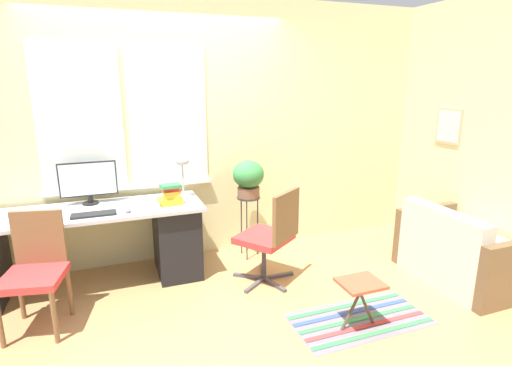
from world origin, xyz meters
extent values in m
plane|color=tan|center=(0.00, 0.00, 0.00)|extent=(14.00, 14.00, 0.00)
cube|color=beige|center=(0.00, 0.74, 1.35)|extent=(9.00, 0.06, 2.70)
cube|color=white|center=(-0.79, 0.70, 1.50)|extent=(0.76, 0.02, 1.38)
cube|color=white|center=(-0.79, 0.69, 1.50)|extent=(0.69, 0.01, 1.31)
cube|color=white|center=(0.03, 0.70, 1.50)|extent=(0.76, 0.02, 1.38)
cube|color=white|center=(0.03, 0.69, 1.50)|extent=(0.69, 0.01, 1.31)
cube|color=white|center=(-0.38, 0.70, 0.83)|extent=(1.63, 0.11, 0.04)
cube|color=beige|center=(2.99, 0.00, 1.35)|extent=(0.06, 9.00, 2.70)
cube|color=tan|center=(2.95, -0.03, 1.38)|extent=(0.02, 0.34, 0.38)
cube|color=silver|center=(2.94, -0.03, 1.38)|extent=(0.01, 0.29, 0.33)
cube|color=#B2B7BC|center=(-0.86, 0.33, 0.72)|extent=(2.17, 0.66, 0.03)
cube|color=black|center=(-0.01, 0.33, 0.35)|extent=(0.40, 0.58, 0.71)
cylinder|color=black|center=(-0.77, 0.52, 0.75)|extent=(0.15, 0.15, 0.02)
cylinder|color=black|center=(-0.77, 0.52, 0.79)|extent=(0.05, 0.05, 0.08)
cube|color=black|center=(-0.77, 0.53, 0.98)|extent=(0.51, 0.02, 0.32)
cube|color=silver|center=(-0.77, 0.51, 0.98)|extent=(0.48, 0.01, 0.30)
cube|color=black|center=(-0.73, 0.16, 0.75)|extent=(0.37, 0.14, 0.02)
ellipsoid|color=slate|center=(-0.45, 0.14, 0.76)|extent=(0.04, 0.07, 0.04)
cylinder|color=#ADADB2|center=(0.10, 0.43, 0.74)|extent=(0.15, 0.15, 0.01)
cylinder|color=#ADADB2|center=(0.10, 0.43, 0.92)|extent=(0.02, 0.02, 0.33)
ellipsoid|color=#ADADB2|center=(0.10, 0.43, 1.11)|extent=(0.14, 0.14, 0.09)
cube|color=yellow|center=(-0.06, 0.22, 0.76)|extent=(0.20, 0.12, 0.04)
cube|color=yellow|center=(-0.07, 0.24, 0.79)|extent=(0.23, 0.17, 0.03)
cube|color=yellow|center=(-0.05, 0.23, 0.83)|extent=(0.16, 0.13, 0.04)
cube|color=orange|center=(-0.05, 0.23, 0.86)|extent=(0.16, 0.16, 0.03)
cube|color=red|center=(-0.05, 0.24, 0.89)|extent=(0.15, 0.14, 0.04)
cube|color=green|center=(-0.06, 0.23, 0.92)|extent=(0.19, 0.16, 0.03)
cylinder|color=brown|center=(-1.04, -0.49, 0.22)|extent=(0.04, 0.04, 0.44)
cylinder|color=brown|center=(-1.32, -0.06, 0.22)|extent=(0.04, 0.04, 0.44)
cylinder|color=brown|center=(-0.96, -0.13, 0.22)|extent=(0.04, 0.04, 0.44)
cube|color=red|center=(-1.18, -0.28, 0.44)|extent=(0.50, 0.48, 0.06)
cube|color=brown|center=(-1.14, -0.06, 0.68)|extent=(0.38, 0.11, 0.43)
cube|color=#47474C|center=(0.61, -0.23, 0.01)|extent=(0.27, 0.21, 0.03)
cube|color=#47474C|center=(0.78, -0.29, 0.01)|extent=(0.13, 0.30, 0.03)
cube|color=#47474C|center=(0.89, -0.14, 0.01)|extent=(0.31, 0.04, 0.03)
cube|color=#47474C|center=(0.78, 0.01, 0.01)|extent=(0.13, 0.30, 0.03)
cube|color=#47474C|center=(0.61, -0.05, 0.01)|extent=(0.27, 0.21, 0.03)
cylinder|color=#333338|center=(0.73, -0.14, 0.22)|extent=(0.04, 0.04, 0.37)
cube|color=red|center=(0.73, -0.14, 0.43)|extent=(0.63, 0.62, 0.06)
cube|color=brown|center=(0.87, -0.33, 0.69)|extent=(0.36, 0.28, 0.45)
cube|color=beige|center=(2.53, -0.78, 0.21)|extent=(0.74, 0.93, 0.41)
cube|color=beige|center=(2.24, -0.78, 0.57)|extent=(0.16, 0.93, 0.31)
cube|color=brown|center=(2.53, -0.28, 0.29)|extent=(0.74, 0.09, 0.59)
cylinder|color=#333338|center=(0.78, 0.42, 0.67)|extent=(0.24, 0.24, 0.02)
cylinder|color=#333338|center=(0.88, 0.42, 0.33)|extent=(0.01, 0.01, 0.66)
cylinder|color=#333338|center=(0.73, 0.51, 0.33)|extent=(0.01, 0.01, 0.66)
cylinder|color=#333338|center=(0.73, 0.33, 0.33)|extent=(0.01, 0.01, 0.66)
cylinder|color=brown|center=(0.78, 0.42, 0.73)|extent=(0.23, 0.23, 0.10)
ellipsoid|color=#388442|center=(0.78, 0.42, 0.92)|extent=(0.32, 0.32, 0.29)
cube|color=slate|center=(1.21, -1.03, 0.00)|extent=(1.11, 0.56, 0.01)
cube|color=#388E4C|center=(1.21, -1.23, 0.01)|extent=(1.08, 0.04, 0.00)
cube|color=#C63838|center=(1.21, -1.13, 0.01)|extent=(1.08, 0.04, 0.00)
cube|color=#388E4C|center=(1.21, -1.03, 0.01)|extent=(1.08, 0.04, 0.00)
cube|color=#334C99|center=(1.21, -0.92, 0.01)|extent=(1.08, 0.04, 0.00)
cube|color=#388E4C|center=(1.21, -0.82, 0.01)|extent=(1.08, 0.04, 0.00)
cube|color=#B24C33|center=(1.14, -1.10, 0.38)|extent=(0.32, 0.27, 0.02)
cylinder|color=#4C3D2D|center=(1.09, -1.10, 0.18)|extent=(0.20, 0.02, 0.38)
cylinder|color=#4C3D2D|center=(1.20, -1.10, 0.18)|extent=(0.20, 0.02, 0.38)
camera|label=1|loc=(-0.56, -3.39, 1.87)|focal=28.00mm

